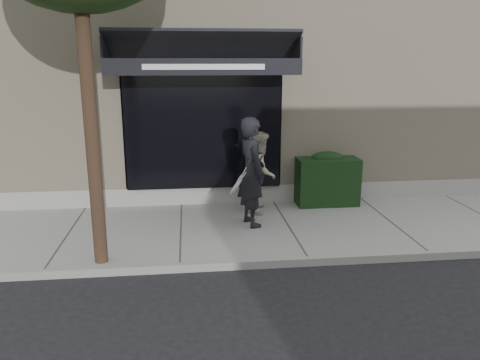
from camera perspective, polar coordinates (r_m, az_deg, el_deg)
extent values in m
plane|color=black|center=(8.93, 5.82, -6.17)|extent=(80.00, 80.00, 0.00)
cube|color=gray|center=(8.91, 5.83, -5.81)|extent=(20.00, 3.00, 0.12)
cube|color=gray|center=(7.51, 8.35, -9.78)|extent=(20.00, 0.10, 0.14)
cube|color=beige|center=(13.29, 1.50, 12.78)|extent=(14.00, 7.00, 5.50)
cube|color=gray|center=(10.43, 3.90, -1.63)|extent=(14.02, 0.42, 0.50)
cube|color=black|center=(9.80, -4.50, 6.59)|extent=(3.20, 0.30, 2.60)
cube|color=gray|center=(10.03, -13.76, 6.40)|extent=(0.08, 0.40, 2.60)
cube|color=gray|center=(10.13, 4.61, 6.84)|extent=(0.08, 0.40, 2.60)
cube|color=gray|center=(9.86, -4.69, 14.44)|extent=(3.36, 0.40, 0.12)
cube|color=black|center=(9.17, -4.57, 16.07)|extent=(3.60, 1.03, 0.55)
cube|color=black|center=(8.67, -4.40, 13.60)|extent=(3.60, 0.05, 0.30)
cube|color=white|center=(8.64, -4.39, 13.59)|extent=(2.20, 0.01, 0.10)
cube|color=black|center=(9.28, -16.02, 15.07)|extent=(0.04, 1.00, 0.45)
cube|color=black|center=(9.40, 6.76, 15.49)|extent=(0.04, 1.00, 0.45)
cube|color=black|center=(10.17, 10.50, -0.11)|extent=(1.30, 0.70, 1.00)
ellipsoid|color=black|center=(10.06, 10.63, 2.65)|extent=(0.71, 0.38, 0.27)
cylinder|color=black|center=(7.03, -17.83, 7.80)|extent=(0.20, 0.20, 4.80)
imported|color=black|center=(8.58, 1.42, 0.98)|extent=(0.67, 0.84, 2.03)
torus|color=silver|center=(8.30, -0.23, -0.36)|extent=(0.17, 0.31, 0.28)
cylinder|color=silver|center=(8.30, -0.23, -0.36)|extent=(0.14, 0.28, 0.24)
cylinder|color=silver|center=(8.30, -0.23, -0.36)|extent=(0.17, 0.03, 0.10)
cylinder|color=black|center=(8.30, -0.23, -0.36)|extent=(0.19, 0.04, 0.12)
torus|color=silver|center=(8.23, -0.54, -0.76)|extent=(0.25, 0.33, 0.26)
cylinder|color=silver|center=(8.23, -0.54, -0.76)|extent=(0.20, 0.29, 0.22)
cylinder|color=silver|center=(8.23, -0.54, -0.76)|extent=(0.16, 0.04, 0.12)
cylinder|color=black|center=(8.23, -0.54, -0.76)|extent=(0.18, 0.06, 0.15)
imported|color=#AFA78C|center=(9.48, 2.52, 1.04)|extent=(0.79, 0.92, 1.63)
torus|color=silver|center=(9.19, 1.29, 0.06)|extent=(0.18, 0.32, 0.28)
cylinder|color=silver|center=(9.19, 1.29, 0.06)|extent=(0.14, 0.28, 0.25)
cylinder|color=silver|center=(9.19, 1.29, 0.06)|extent=(0.17, 0.03, 0.10)
cylinder|color=black|center=(9.19, 1.29, 0.06)|extent=(0.20, 0.05, 0.12)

